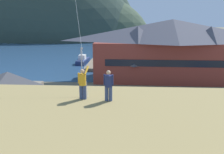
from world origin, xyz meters
The scene contains 18 objects.
ground_plane centered at (0.00, 0.00, 0.00)m, with size 600.00×600.00×0.00m, color #66604C.
parking_lot_pad centered at (0.00, 5.00, 0.05)m, with size 40.00×20.00×0.10m, color gray.
bay_water centered at (0.00, 60.00, 0.01)m, with size 360.00×84.00×0.03m, color navy.
far_hill_east_peak centered at (-55.37, 108.88, 0.00)m, with size 139.61×56.44×63.95m, color #3D4C38.
far_hill_center_saddle centered at (-50.52, 112.36, 0.00)m, with size 116.76×49.85×93.18m, color #2D3D33.
far_hill_far_shoulder centered at (-40.66, 109.00, 0.00)m, with size 95.35×61.14×76.40m, color #2D3D33.
harbor_lodge centered at (9.04, 20.69, 5.51)m, with size 27.71×9.54×10.42m.
storage_shed_near_lot centered at (-11.35, 3.90, 2.59)m, with size 6.66×5.16×5.00m.
storage_shed_waterside centered at (2.65, 19.53, 2.50)m, with size 5.43×5.32×4.80m.
wharf_dock centered at (-5.73, 32.31, 0.35)m, with size 3.20×12.83×0.70m.
moored_boat_wharfside centered at (-9.12, 35.03, 0.72)m, with size 2.38×6.68×2.16m.
parked_car_back_row_left centered at (8.23, -0.56, 1.06)m, with size 4.27×2.18×1.82m.
parked_car_lone_by_shed centered at (-2.08, 1.03, 1.06)m, with size 4.35×2.35×1.82m.
parked_car_front_row_silver centered at (5.21, 6.68, 1.06)m, with size 4.27×2.19×1.82m.
parked_car_mid_row_far centered at (-5.80, 7.56, 1.06)m, with size 4.26×2.17×1.82m.
parking_light_pole centered at (-4.64, 10.56, 3.96)m, with size 0.24×0.78×6.66m.
person_kite_flyer centered at (-1.24, -6.76, 6.94)m, with size 0.60×0.62×1.86m.
person_companion centered at (0.24, -7.00, 6.92)m, with size 0.55×0.40×1.74m.
Camera 1 is at (1.13, -19.02, 10.41)m, focal length 36.62 mm.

